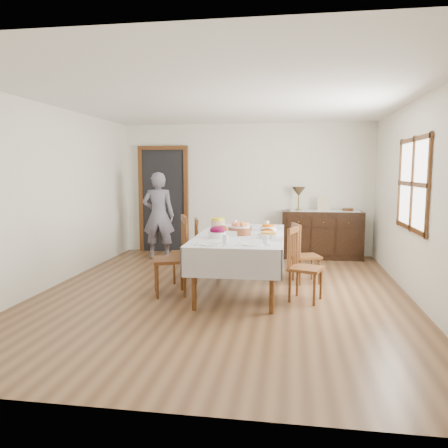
# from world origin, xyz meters

# --- Properties ---
(ground) EXTENTS (6.00, 6.00, 0.00)m
(ground) POSITION_xyz_m (0.00, 0.00, 0.00)
(ground) COLOR brown
(room_shell) EXTENTS (5.02, 6.02, 2.65)m
(room_shell) POSITION_xyz_m (-0.15, 0.42, 1.64)
(room_shell) COLOR white
(room_shell) RESTS_ON ground
(dining_table) EXTENTS (1.21, 2.33, 0.80)m
(dining_table) POSITION_xyz_m (0.22, 0.23, 0.70)
(dining_table) COLOR silver
(dining_table) RESTS_ON ground
(chair_left_near) EXTENTS (0.57, 0.57, 1.07)m
(chair_left_near) POSITION_xyz_m (-0.65, -0.13, 0.54)
(chair_left_near) COLOR #542D13
(chair_left_near) RESTS_ON ground
(chair_left_far) EXTENTS (0.49, 0.49, 0.96)m
(chair_left_far) POSITION_xyz_m (-0.63, 0.59, 0.48)
(chair_left_far) COLOR #542D13
(chair_left_far) RESTS_ON ground
(chair_right_near) EXTENTS (0.50, 0.50, 0.95)m
(chair_right_near) POSITION_xyz_m (1.06, -0.15, 0.48)
(chair_right_near) COLOR #542D13
(chair_right_near) RESTS_ON ground
(chair_right_far) EXTENTS (0.47, 0.47, 0.90)m
(chair_right_far) POSITION_xyz_m (1.10, 0.77, 0.45)
(chair_right_far) COLOR #542D13
(chair_right_far) RESTS_ON ground
(sideboard) EXTENTS (1.51, 0.55, 0.91)m
(sideboard) POSITION_xyz_m (1.50, 2.72, 0.46)
(sideboard) COLOR black
(sideboard) RESTS_ON ground
(person) EXTENTS (0.59, 0.43, 1.76)m
(person) POSITION_xyz_m (-1.58, 2.18, 0.88)
(person) COLOR #5C5967
(person) RESTS_ON ground
(bread_basket) EXTENTS (0.31, 0.31, 0.18)m
(bread_basket) POSITION_xyz_m (0.21, 0.17, 0.87)
(bread_basket) COLOR brown
(bread_basket) RESTS_ON dining_table
(egg_basket) EXTENTS (0.24, 0.24, 0.11)m
(egg_basket) POSITION_xyz_m (0.21, 0.62, 0.84)
(egg_basket) COLOR black
(egg_basket) RESTS_ON dining_table
(ham_platter_a) EXTENTS (0.30, 0.30, 0.11)m
(ham_platter_a) POSITION_xyz_m (-0.09, 0.43, 0.83)
(ham_platter_a) COLOR white
(ham_platter_a) RESTS_ON dining_table
(ham_platter_b) EXTENTS (0.29, 0.29, 0.11)m
(ham_platter_b) POSITION_xyz_m (0.59, 0.21, 0.83)
(ham_platter_b) COLOR white
(ham_platter_b) RESTS_ON dining_table
(beet_bowl) EXTENTS (0.23, 0.23, 0.16)m
(beet_bowl) POSITION_xyz_m (-0.05, -0.16, 0.86)
(beet_bowl) COLOR white
(beet_bowl) RESTS_ON dining_table
(carrot_bowl) EXTENTS (0.23, 0.23, 0.09)m
(carrot_bowl) POSITION_xyz_m (0.58, 0.64, 0.84)
(carrot_bowl) COLOR white
(carrot_bowl) RESTS_ON dining_table
(pineapple_bowl) EXTENTS (0.23, 0.23, 0.14)m
(pineapple_bowl) POSITION_xyz_m (-0.22, 0.95, 0.86)
(pineapple_bowl) COLOR tan
(pineapple_bowl) RESTS_ON dining_table
(casserole_dish) EXTENTS (0.23, 0.23, 0.08)m
(casserole_dish) POSITION_xyz_m (0.61, -0.05, 0.83)
(casserole_dish) COLOR white
(casserole_dish) RESTS_ON dining_table
(butter_dish) EXTENTS (0.14, 0.09, 0.07)m
(butter_dish) POSITION_xyz_m (0.12, 0.05, 0.83)
(butter_dish) COLOR white
(butter_dish) RESTS_ON dining_table
(setting_left) EXTENTS (0.42, 0.31, 0.10)m
(setting_left) POSITION_xyz_m (0.01, -0.65, 0.82)
(setting_left) COLOR white
(setting_left) RESTS_ON dining_table
(setting_right) EXTENTS (0.42, 0.31, 0.10)m
(setting_right) POSITION_xyz_m (0.50, -0.58, 0.82)
(setting_right) COLOR white
(setting_right) RESTS_ON dining_table
(glass_far_a) EXTENTS (0.07, 0.07, 0.11)m
(glass_far_a) POSITION_xyz_m (0.05, 0.97, 0.85)
(glass_far_a) COLOR white
(glass_far_a) RESTS_ON dining_table
(glass_far_b) EXTENTS (0.06, 0.06, 0.10)m
(glass_far_b) POSITION_xyz_m (0.54, 1.02, 0.85)
(glass_far_b) COLOR white
(glass_far_b) RESTS_ON dining_table
(runner) EXTENTS (1.30, 0.35, 0.01)m
(runner) POSITION_xyz_m (1.54, 2.75, 0.91)
(runner) COLOR white
(runner) RESTS_ON sideboard
(table_lamp) EXTENTS (0.26, 0.26, 0.46)m
(table_lamp) POSITION_xyz_m (1.04, 2.71, 1.26)
(table_lamp) COLOR brown
(table_lamp) RESTS_ON sideboard
(picture_frame) EXTENTS (0.22, 0.08, 0.28)m
(picture_frame) POSITION_xyz_m (1.51, 2.65, 1.05)
(picture_frame) COLOR #C3B588
(picture_frame) RESTS_ON sideboard
(deco_bowl) EXTENTS (0.20, 0.20, 0.06)m
(deco_bowl) POSITION_xyz_m (1.97, 2.72, 0.94)
(deco_bowl) COLOR #542D13
(deco_bowl) RESTS_ON sideboard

